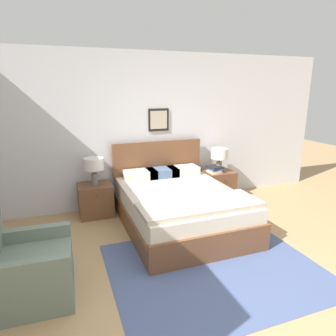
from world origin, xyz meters
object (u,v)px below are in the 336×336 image
at_px(nightstand_by_door, 218,185).
at_px(table_lamp_near_window, 94,165).
at_px(nightstand_near_window, 96,200).
at_px(bed, 179,206).
at_px(armchair, 25,270).
at_px(table_lamp_by_door, 219,155).

distance_m(nightstand_by_door, table_lamp_near_window, 2.32).
bearing_deg(nightstand_near_window, bed, -35.68).
height_order(armchair, nightstand_by_door, armchair).
height_order(armchair, table_lamp_by_door, table_lamp_by_door).
bearing_deg(table_lamp_near_window, armchair, -116.72).
bearing_deg(nightstand_near_window, table_lamp_by_door, -0.46).
bearing_deg(armchair, table_lamp_by_door, 122.01).
bearing_deg(nightstand_near_window, armchair, -116.36).
height_order(armchair, nightstand_near_window, armchair).
distance_m(armchair, table_lamp_by_door, 3.63).
bearing_deg(nightstand_by_door, bed, -144.32).
relative_size(nightstand_near_window, table_lamp_by_door, 1.21).
xyz_separation_m(nightstand_near_window, nightstand_by_door, (2.25, 0.00, 0.00)).
distance_m(armchair, nightstand_by_door, 3.61).
bearing_deg(bed, table_lamp_near_window, 144.82).
relative_size(nightstand_near_window, nightstand_by_door, 1.00).
bearing_deg(armchair, bed, 118.49).
relative_size(armchair, nightstand_near_window, 1.79).
bearing_deg(nightstand_by_door, table_lamp_by_door, -130.78).
distance_m(bed, nightstand_by_door, 1.38).
height_order(bed, nightstand_by_door, bed).
xyz_separation_m(nightstand_near_window, table_lamp_by_door, (2.23, -0.02, 0.58)).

